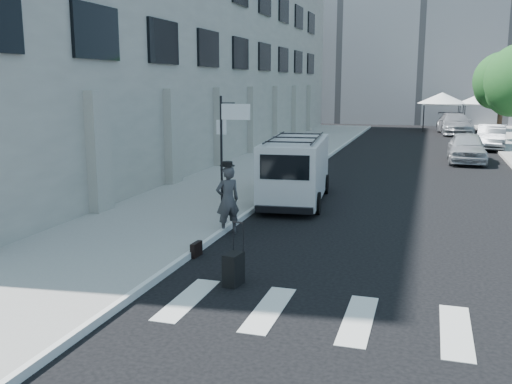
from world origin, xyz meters
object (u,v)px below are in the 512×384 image
Objects in this scene: suitcase at (234,269)px; parked_car_b at (492,137)px; briefcase at (196,249)px; parked_car_c at (455,124)px; businessman at (228,200)px; cargo_van at (296,169)px; parked_car_a at (467,147)px.

parked_car_b is (7.23, 27.02, 0.41)m from suitcase.
briefcase is 2.15m from suitcase.
parked_car_c is at bearing 90.70° from suitcase.
cargo_van is at bearing -142.41° from businessman.
suitcase is 0.28× the size of parked_car_b.
businessman is at bearing -105.28° from cargo_van.
suitcase is at bearing -91.10° from cargo_van.
suitcase is 0.22× the size of parked_car_c.
parked_car_a is at bearing 84.05° from suitcase.
businessman is 0.32× the size of parked_car_c.
businessman is 4.76m from cargo_van.
cargo_van is (0.79, 6.89, 0.94)m from briefcase.
parked_car_a is 6.84m from parked_car_b.
suitcase is 21.14m from parked_car_a.
cargo_van is at bearing -108.08° from parked_car_c.
businessman is at bearing -107.74° from parked_car_c.
cargo_van reaches higher than parked_car_a.
cargo_van is at bearing -107.29° from parked_car_b.
parked_car_b is at bearing 61.22° from cargo_van.
briefcase is at bearing 47.16° from businessman.
cargo_van is (-0.68, 8.45, 0.78)m from suitcase.
businessman reaches higher than briefcase.
briefcase is 0.10× the size of parked_car_b.
cargo_van is 29.30m from parked_car_c.
cargo_van is at bearing 103.63° from suitcase.
businessman is 4.19× the size of briefcase.
parked_car_c reaches higher than suitcase.
suitcase is 37.50m from parked_car_c.
suitcase is at bearing -104.93° from parked_car_a.
suitcase is at bearing -44.22° from briefcase.
businessman is 34.05m from parked_car_c.
businessman is 1.45× the size of suitcase.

